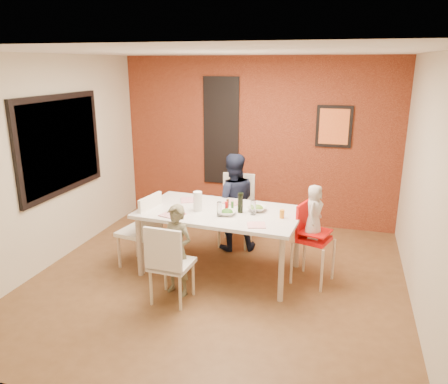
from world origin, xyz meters
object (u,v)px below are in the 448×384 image
(chair_near, at_px, (168,261))
(high_chair, at_px, (311,236))
(wine_bottle, at_px, (240,203))
(child_near, at_px, (177,250))
(toddler, at_px, (314,211))
(chair_far, at_px, (237,205))
(dining_table, at_px, (220,216))
(child_far, at_px, (233,202))
(chair_left, at_px, (144,227))
(paper_towel_roll, at_px, (198,201))

(chair_near, height_order, high_chair, high_chair)
(chair_near, height_order, wine_bottle, wine_bottle)
(child_near, bearing_deg, toddler, 42.22)
(high_chair, distance_m, child_near, 1.61)
(chair_far, bearing_deg, dining_table, -89.25)
(chair_near, height_order, chair_far, chair_far)
(high_chair, distance_m, wine_bottle, 0.93)
(chair_far, xyz_separation_m, child_near, (-0.27, -1.68, -0.03))
(chair_far, distance_m, child_far, 0.28)
(chair_left, height_order, paper_towel_roll, paper_towel_roll)
(toddler, relative_size, paper_towel_roll, 2.65)
(chair_left, relative_size, wine_bottle, 3.98)
(child_far, bearing_deg, dining_table, 72.87)
(chair_left, distance_m, toddler, 2.17)
(chair_near, bearing_deg, chair_far, -95.00)
(paper_towel_roll, bearing_deg, high_chair, 5.97)
(child_near, xyz_separation_m, wine_bottle, (0.57, 0.68, 0.41))
(chair_left, distance_m, child_near, 0.87)
(child_far, distance_m, toddler, 1.39)
(chair_left, distance_m, paper_towel_roll, 0.83)
(paper_towel_roll, bearing_deg, child_far, 74.95)
(toddler, height_order, wine_bottle, toddler)
(dining_table, distance_m, child_near, 0.77)
(chair_far, bearing_deg, child_near, -100.59)
(high_chair, height_order, child_near, child_near)
(chair_left, relative_size, toddler, 1.52)
(toddler, height_order, paper_towel_roll, toddler)
(child_near, relative_size, paper_towel_roll, 4.39)
(wine_bottle, bearing_deg, chair_far, 106.66)
(chair_left, bearing_deg, chair_far, 149.77)
(chair_left, xyz_separation_m, toddler, (2.13, 0.18, 0.35))
(dining_table, distance_m, chair_far, 1.02)
(wine_bottle, bearing_deg, chair_near, -121.92)
(paper_towel_roll, bearing_deg, chair_far, 78.45)
(chair_far, distance_m, high_chair, 1.49)
(high_chair, relative_size, wine_bottle, 3.98)
(high_chair, distance_m, paper_towel_roll, 1.43)
(toddler, bearing_deg, chair_near, 135.39)
(chair_left, relative_size, high_chair, 1.00)
(wine_bottle, bearing_deg, high_chair, 4.01)
(child_near, relative_size, child_far, 0.77)
(child_far, bearing_deg, wine_bottle, 91.73)
(toddler, bearing_deg, child_far, 71.05)
(chair_far, height_order, chair_left, chair_far)
(child_near, height_order, paper_towel_roll, child_near)
(wine_bottle, bearing_deg, dining_table, -179.74)
(chair_far, xyz_separation_m, toddler, (1.18, -0.95, 0.33))
(chair_far, distance_m, wine_bottle, 1.11)
(dining_table, bearing_deg, chair_far, 92.21)
(chair_far, bearing_deg, paper_towel_roll, -103.01)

